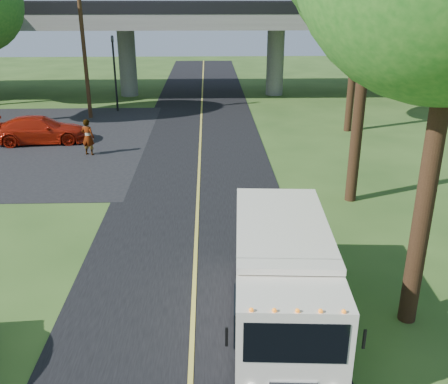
{
  "coord_description": "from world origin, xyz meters",
  "views": [
    {
      "loc": [
        0.45,
        -9.59,
        7.78
      ],
      "look_at": [
        0.96,
        5.99,
        1.6
      ],
      "focal_mm": 40.0,
      "sensor_mm": 36.0,
      "label": 1
    }
  ],
  "objects_px": {
    "utility_pole": "(84,48)",
    "red_sedan": "(40,130)",
    "traffic_signal": "(114,66)",
    "step_van": "(282,276)",
    "pedestrian": "(88,137)"
  },
  "relations": [
    {
      "from": "step_van",
      "to": "pedestrian",
      "type": "height_order",
      "value": "step_van"
    },
    {
      "from": "traffic_signal",
      "to": "utility_pole",
      "type": "bearing_deg",
      "value": -126.87
    },
    {
      "from": "step_van",
      "to": "pedestrian",
      "type": "distance_m",
      "value": 16.68
    },
    {
      "from": "utility_pole",
      "to": "red_sedan",
      "type": "xyz_separation_m",
      "value": [
        -1.44,
        -6.07,
        -3.85
      ]
    },
    {
      "from": "traffic_signal",
      "to": "pedestrian",
      "type": "height_order",
      "value": "traffic_signal"
    },
    {
      "from": "pedestrian",
      "to": "traffic_signal",
      "type": "bearing_deg",
      "value": -70.47
    },
    {
      "from": "red_sedan",
      "to": "pedestrian",
      "type": "xyz_separation_m",
      "value": [
        3.19,
        -2.41,
        0.21
      ]
    },
    {
      "from": "traffic_signal",
      "to": "red_sedan",
      "type": "xyz_separation_m",
      "value": [
        -2.94,
        -8.07,
        -2.46
      ]
    },
    {
      "from": "traffic_signal",
      "to": "step_van",
      "type": "relative_size",
      "value": 0.82
    },
    {
      "from": "traffic_signal",
      "to": "utility_pole",
      "type": "distance_m",
      "value": 2.86
    },
    {
      "from": "traffic_signal",
      "to": "pedestrian",
      "type": "distance_m",
      "value": 10.73
    },
    {
      "from": "traffic_signal",
      "to": "red_sedan",
      "type": "bearing_deg",
      "value": -110.0
    },
    {
      "from": "utility_pole",
      "to": "pedestrian",
      "type": "height_order",
      "value": "utility_pole"
    },
    {
      "from": "utility_pole",
      "to": "step_van",
      "type": "bearing_deg",
      "value": -67.25
    },
    {
      "from": "traffic_signal",
      "to": "utility_pole",
      "type": "relative_size",
      "value": 0.58
    }
  ]
}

